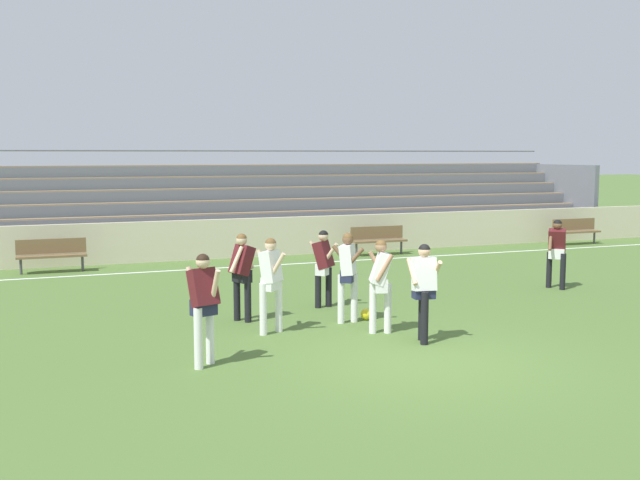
{
  "coord_description": "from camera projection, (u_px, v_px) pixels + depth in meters",
  "views": [
    {
      "loc": [
        -5.52,
        -9.94,
        3.19
      ],
      "look_at": [
        0.04,
        4.53,
        1.39
      ],
      "focal_mm": 41.94,
      "sensor_mm": 36.0,
      "label": 1
    }
  ],
  "objects": [
    {
      "name": "player_dark_deep_cover",
      "position": [
        323.0,
        262.0,
        15.45
      ],
      "size": [
        0.53,
        0.67,
        1.61
      ],
      "color": "black",
      "rests_on": "ground"
    },
    {
      "name": "soccer_ball",
      "position": [
        366.0,
        314.0,
        14.35
      ],
      "size": [
        0.22,
        0.22,
        0.22
      ],
      "primitive_type": "sphere",
      "color": "yellow",
      "rests_on": "ground"
    },
    {
      "name": "player_dark_trailing_run",
      "position": [
        242.0,
        269.0,
        14.14
      ],
      "size": [
        0.6,
        0.5,
        1.69
      ],
      "color": "black",
      "rests_on": "ground"
    },
    {
      "name": "bleacher_stand",
      "position": [
        243.0,
        204.0,
        25.62
      ],
      "size": [
        27.05,
        4.12,
        3.32
      ],
      "color": "#897051",
      "rests_on": "ground"
    },
    {
      "name": "sideline_wall",
      "position": [
        229.0,
        239.0,
        22.78
      ],
      "size": [
        48.0,
        0.16,
        1.2
      ],
      "primitive_type": "cube",
      "color": "beige",
      "rests_on": "ground"
    },
    {
      "name": "bench_far_left",
      "position": [
        378.0,
        238.0,
        23.5
      ],
      "size": [
        1.8,
        0.4,
        0.9
      ],
      "color": "brown",
      "rests_on": "ground"
    },
    {
      "name": "field_line_sideline",
      "position": [
        245.0,
        266.0,
        21.13
      ],
      "size": [
        44.0,
        0.12,
        0.01
      ],
      "primitive_type": "cube",
      "color": "white",
      "rests_on": "ground"
    },
    {
      "name": "player_white_pressing_high",
      "position": [
        381.0,
        278.0,
        13.21
      ],
      "size": [
        0.48,
        0.56,
        1.68
      ],
      "color": "white",
      "rests_on": "ground"
    },
    {
      "name": "player_white_on_ball",
      "position": [
        424.0,
        284.0,
        12.56
      ],
      "size": [
        0.52,
        0.55,
        1.68
      ],
      "color": "black",
      "rests_on": "ground"
    },
    {
      "name": "bench_near_wall_gap",
      "position": [
        575.0,
        229.0,
        26.23
      ],
      "size": [
        1.8,
        0.4,
        0.9
      ],
      "color": "brown",
      "rests_on": "ground"
    },
    {
      "name": "player_dark_overlapping",
      "position": [
        204.0,
        299.0,
        11.13
      ],
      "size": [
        0.47,
        0.57,
        1.71
      ],
      "color": "white",
      "rests_on": "ground"
    },
    {
      "name": "bench_centre_sideline",
      "position": [
        52.0,
        252.0,
        20.05
      ],
      "size": [
        1.8,
        0.4,
        0.9
      ],
      "color": "brown",
      "rests_on": "ground"
    },
    {
      "name": "ground_plane",
      "position": [
        423.0,
        360.0,
        11.55
      ],
      "size": [
        160.0,
        160.0,
        0.0
      ],
      "primitive_type": "plane",
      "color": "#4C6B30"
    },
    {
      "name": "player_white_dropping_back",
      "position": [
        348.0,
        269.0,
        14.03
      ],
      "size": [
        0.45,
        0.68,
        1.71
      ],
      "color": "white",
      "rests_on": "ground"
    },
    {
      "name": "player_white_wide_left",
      "position": [
        271.0,
        277.0,
        13.19
      ],
      "size": [
        0.48,
        0.71,
        1.71
      ],
      "color": "white",
      "rests_on": "ground"
    },
    {
      "name": "player_dark_wide_right",
      "position": [
        557.0,
        248.0,
        17.58
      ],
      "size": [
        0.71,
        0.53,
        1.64
      ],
      "color": "black",
      "rests_on": "ground"
    }
  ]
}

